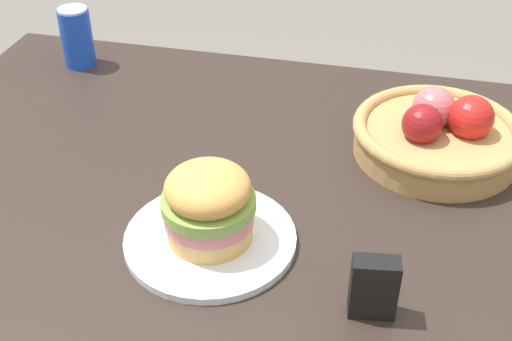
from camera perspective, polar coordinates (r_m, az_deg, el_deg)
The scene contains 6 objects.
dining_table at distance 1.16m, azimuth 1.92°, elevation -5.36°, with size 1.40×0.90×0.75m.
plate at distance 0.99m, azimuth -3.90°, elevation -5.80°, with size 0.25×0.25×0.01m, color white.
sandwich at distance 0.95m, azimuth -4.06°, elevation -2.85°, with size 0.13×0.13×0.12m.
soda_can at distance 1.49m, azimuth -14.98°, elevation 10.90°, with size 0.07×0.07×0.13m.
fruit_basket at distance 1.19m, azimuth 15.19°, elevation 3.02°, with size 0.29×0.29×0.12m.
napkin_holder at distance 0.87m, azimuth 9.97°, elevation -9.76°, with size 0.06×0.03×0.09m, color black.
Camera 1 is at (0.16, -0.86, 1.41)m, focal length 47.08 mm.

